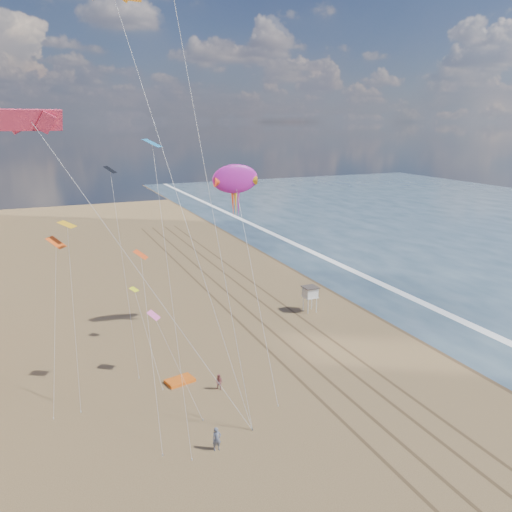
{
  "coord_description": "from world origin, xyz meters",
  "views": [
    {
      "loc": [
        -21.34,
        -19.46,
        22.84
      ],
      "look_at": [
        -1.47,
        26.0,
        9.5
      ],
      "focal_mm": 35.0,
      "sensor_mm": 36.0,
      "label": 1
    }
  ],
  "objects_px": {
    "kite_flyer_a": "(217,439)",
    "kite_flyer_b": "(219,382)",
    "show_kite": "(235,179)",
    "grounded_kite": "(180,381)",
    "lifeguard_stand": "(310,292)"
  },
  "relations": [
    {
      "from": "show_kite",
      "to": "kite_flyer_a",
      "type": "distance_m",
      "value": 27.55
    },
    {
      "from": "grounded_kite",
      "to": "kite_flyer_b",
      "type": "relative_size",
      "value": 1.68
    },
    {
      "from": "kite_flyer_a",
      "to": "kite_flyer_b",
      "type": "height_order",
      "value": "kite_flyer_a"
    },
    {
      "from": "grounded_kite",
      "to": "kite_flyer_b",
      "type": "distance_m",
      "value": 3.97
    },
    {
      "from": "show_kite",
      "to": "kite_flyer_a",
      "type": "height_order",
      "value": "show_kite"
    },
    {
      "from": "lifeguard_stand",
      "to": "kite_flyer_b",
      "type": "xyz_separation_m",
      "value": [
        -16.66,
        -13.31,
        -1.76
      ]
    },
    {
      "from": "grounded_kite",
      "to": "kite_flyer_a",
      "type": "xyz_separation_m",
      "value": [
        -0.12,
        -10.54,
        0.75
      ]
    },
    {
      "from": "kite_flyer_a",
      "to": "kite_flyer_b",
      "type": "bearing_deg",
      "value": 71.63
    },
    {
      "from": "kite_flyer_a",
      "to": "lifeguard_stand",
      "type": "bearing_deg",
      "value": 49.5
    },
    {
      "from": "show_kite",
      "to": "kite_flyer_b",
      "type": "distance_m",
      "value": 21.45
    },
    {
      "from": "kite_flyer_b",
      "to": "show_kite",
      "type": "bearing_deg",
      "value": 106.26
    },
    {
      "from": "lifeguard_stand",
      "to": "grounded_kite",
      "type": "height_order",
      "value": "lifeguard_stand"
    },
    {
      "from": "kite_flyer_a",
      "to": "show_kite",
      "type": "bearing_deg",
      "value": 67.19
    },
    {
      "from": "kite_flyer_a",
      "to": "kite_flyer_b",
      "type": "distance_m",
      "value": 8.38
    },
    {
      "from": "lifeguard_stand",
      "to": "show_kite",
      "type": "distance_m",
      "value": 17.66
    }
  ]
}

